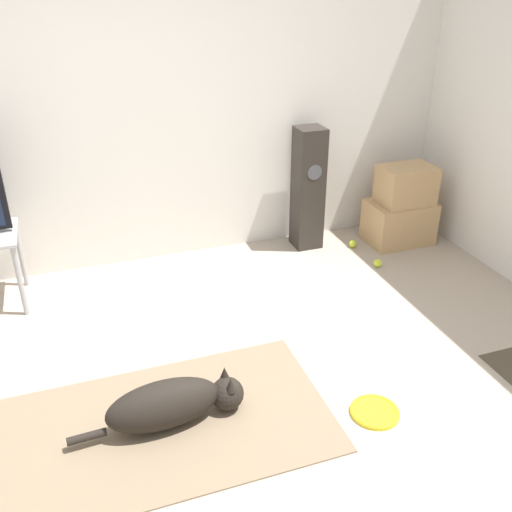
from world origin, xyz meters
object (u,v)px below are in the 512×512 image
tennis_ball_by_boxes (353,244)px  floor_speaker (308,189)px  frisbee (375,412)px  cardboard_box_upper (406,185)px  tennis_ball_near_speaker (378,263)px  dog (173,403)px  cardboard_box_lower (399,222)px

tennis_ball_by_boxes → floor_speaker: bearing=153.2°
frisbee → cardboard_box_upper: size_ratio=0.60×
floor_speaker → tennis_ball_by_boxes: floor_speaker is taller
floor_speaker → tennis_ball_near_speaker: size_ratio=15.71×
cardboard_box_upper → tennis_ball_by_boxes: size_ratio=6.79×
dog → frisbee: 1.10m
frisbee → floor_speaker: floor_speaker is taller
frisbee → tennis_ball_by_boxes: (0.86, 1.87, 0.02)m
cardboard_box_lower → floor_speaker: bearing=165.7°
dog → cardboard_box_upper: cardboard_box_upper is taller
floor_speaker → tennis_ball_near_speaker: (0.39, -0.57, -0.49)m
tennis_ball_by_boxes → tennis_ball_near_speaker: bearing=-86.7°
cardboard_box_lower → tennis_ball_near_speaker: size_ratio=8.30×
cardboard_box_upper → tennis_ball_by_boxes: 0.67m
floor_speaker → cardboard_box_upper: bearing=-15.4°
cardboard_box_lower → tennis_ball_near_speaker: cardboard_box_lower is taller
frisbee → tennis_ball_near_speaker: bearing=59.4°
tennis_ball_near_speaker → cardboard_box_upper: bearing=39.7°
cardboard_box_lower → floor_speaker: 0.88m
cardboard_box_lower → tennis_ball_near_speaker: (-0.41, -0.37, -0.15)m
frisbee → cardboard_box_lower: 2.26m
cardboard_box_lower → floor_speaker: floor_speaker is taller
frisbee → cardboard_box_upper: (1.30, 1.84, 0.52)m
cardboard_box_upper → tennis_ball_near_speaker: size_ratio=6.79×
dog → floor_speaker: bearing=48.8°
cardboard_box_lower → floor_speaker: size_ratio=0.53×
tennis_ball_by_boxes → frisbee: bearing=-114.6°
dog → tennis_ball_by_boxes: 2.49m
dog → floor_speaker: size_ratio=0.91×
tennis_ball_by_boxes → tennis_ball_near_speaker: (0.02, -0.39, 0.00)m
dog → floor_speaker: 2.38m
cardboard_box_upper → floor_speaker: bearing=164.6°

